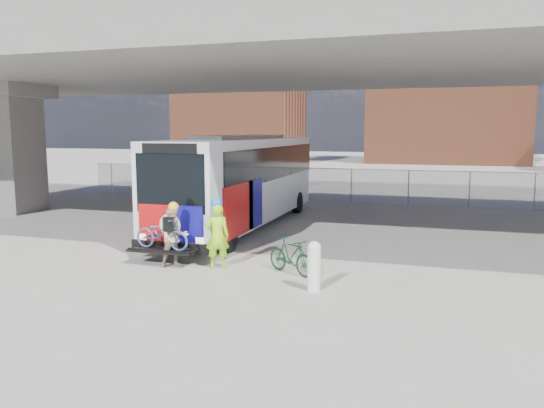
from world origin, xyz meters
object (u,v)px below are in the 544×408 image
at_px(bus, 243,175).
at_px(cyclist_tan, 174,236).
at_px(bike_parked, 291,256).
at_px(bollard, 314,264).
at_px(cyclist_hivis, 217,234).

bearing_deg(bus, cyclist_tan, -86.59).
height_order(cyclist_tan, bike_parked, cyclist_tan).
bearing_deg(bike_parked, cyclist_tan, 124.69).
xyz_separation_m(bus, cyclist_tan, (0.39, -6.58, -1.22)).
relative_size(bus, bollard, 10.48).
bearing_deg(cyclist_tan, cyclist_hivis, -30.76).
bearing_deg(cyclist_tan, bollard, -56.50).
relative_size(bollard, cyclist_tan, 0.66).
bearing_deg(bollard, bike_parked, 125.95).
bearing_deg(cyclist_hivis, bollard, 130.57).
relative_size(bus, cyclist_tan, 6.88).
bearing_deg(bus, cyclist_hivis, -75.70).
bearing_deg(cyclist_tan, bus, 50.50).
height_order(cyclist_hivis, cyclist_tan, cyclist_hivis).
xyz_separation_m(bollard, bike_parked, (-0.95, 1.31, -0.16)).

